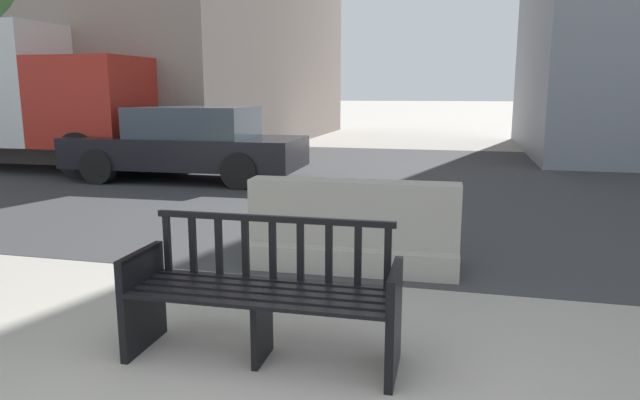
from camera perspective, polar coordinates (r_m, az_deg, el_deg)
street_asphalt at (r=10.92m, az=8.40°, el=1.93°), size 120.00×12.00×0.01m
street_bench at (r=3.63m, az=-5.72°, el=-9.78°), size 1.70×0.56×0.88m
jersey_barrier_centre at (r=5.47m, az=3.30°, el=-3.24°), size 2.02×0.74×0.84m
car_sedan_mid at (r=11.11m, az=-13.00°, el=5.50°), size 4.44×1.94×1.39m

